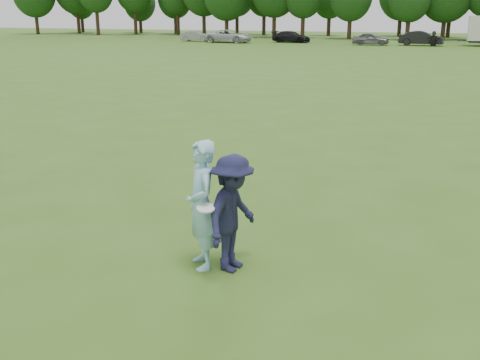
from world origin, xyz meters
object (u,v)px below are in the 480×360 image
(car_c, at_px, (229,36))
(car_e, at_px, (371,39))
(player_far_d, at_px, (434,39))
(car_f, at_px, (421,38))
(car_d, at_px, (291,37))
(car_b, at_px, (196,36))
(defender, at_px, (233,213))
(thrower, at_px, (202,205))

(car_c, relative_size, car_e, 1.37)
(player_far_d, xyz_separation_m, car_e, (-6.73, 0.22, -0.13))
(car_f, bearing_deg, car_c, 97.31)
(car_c, bearing_deg, car_d, -63.64)
(player_far_d, distance_m, car_b, 28.59)
(player_far_d, bearing_deg, defender, -86.28)
(car_b, relative_size, car_d, 0.84)
(defender, xyz_separation_m, car_e, (-5.40, 58.93, -0.20))
(thrower, xyz_separation_m, car_f, (0.45, 59.94, -0.19))
(defender, bearing_deg, car_f, 8.16)
(car_c, relative_size, car_d, 1.19)
(thrower, xyz_separation_m, car_b, (-26.78, 59.80, -0.33))
(thrower, bearing_deg, defender, 60.72)
(defender, bearing_deg, thrower, 105.42)
(thrower, height_order, car_c, thrower)
(car_d, xyz_separation_m, car_e, (9.78, -2.15, 0.01))
(car_b, bearing_deg, defender, -159.21)
(car_f, bearing_deg, car_e, 103.30)
(thrower, height_order, car_d, thrower)
(thrower, relative_size, car_d, 0.42)
(thrower, xyz_separation_m, car_d, (-14.72, 61.14, -0.30))
(car_d, xyz_separation_m, car_f, (15.17, -1.20, 0.11))
(defender, bearing_deg, car_d, 22.11)
(thrower, relative_size, defender, 1.10)
(car_c, height_order, car_e, car_c)
(thrower, height_order, car_f, thrower)
(car_b, relative_size, car_f, 0.82)
(player_far_d, distance_m, car_d, 16.68)
(car_b, bearing_deg, car_e, -95.84)
(car_d, height_order, car_e, car_e)
(car_d, bearing_deg, car_c, 117.91)
(player_far_d, xyz_separation_m, car_d, (-16.51, 2.37, -0.14))
(defender, xyz_separation_m, car_c, (-22.22, 58.32, -0.11))
(thrower, xyz_separation_m, player_far_d, (1.79, 58.77, -0.16))
(car_b, bearing_deg, car_f, -93.42)
(car_c, bearing_deg, defender, -154.21)
(thrower, distance_m, car_c, 62.30)
(player_far_d, bearing_deg, car_d, 176.83)
(defender, relative_size, car_d, 0.38)
(car_b, distance_m, car_f, 27.23)
(thrower, height_order, car_e, thrower)
(car_d, bearing_deg, car_b, 102.86)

